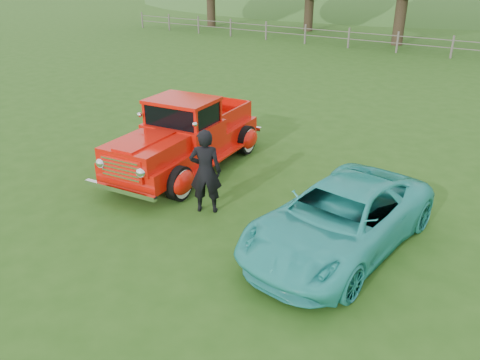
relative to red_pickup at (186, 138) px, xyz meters
The scene contains 5 objects.
ground 2.71m from the red_pickup, 54.92° to the right, with size 140.00×140.00×0.00m, color #254F15.
fence_line 19.94m from the red_pickup, 85.72° to the left, with size 48.00×0.12×1.20m.
red_pickup is the anchor object (origin of this frame).
teal_sedan 4.75m from the red_pickup, 14.05° to the right, with size 1.95×4.23×1.18m, color #2BADA6.
man 2.33m from the red_pickup, 38.31° to the right, with size 0.64×0.42×1.75m, color black.
Camera 1 is at (5.86, -5.82, 4.58)m, focal length 35.00 mm.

